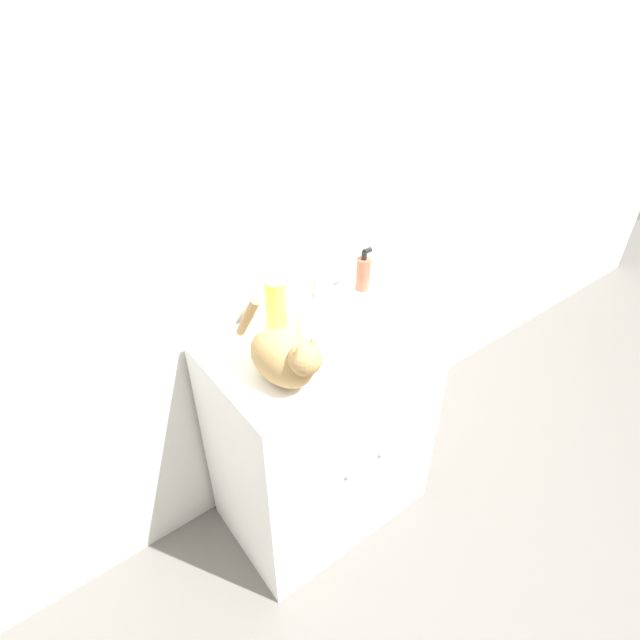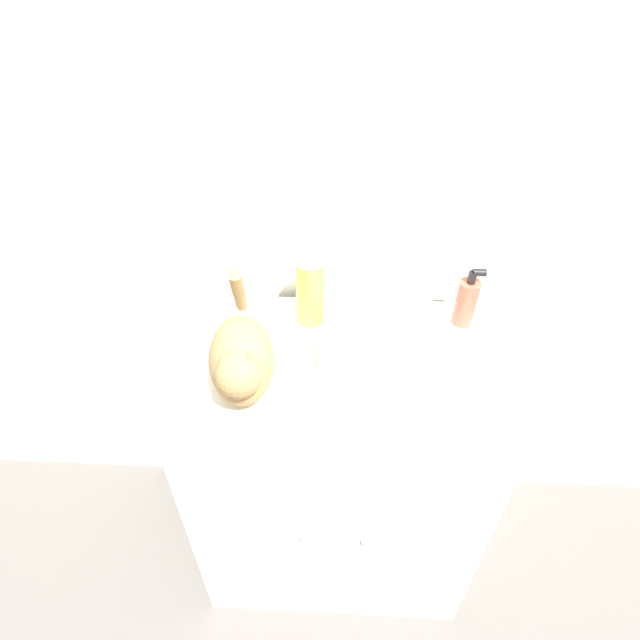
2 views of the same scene
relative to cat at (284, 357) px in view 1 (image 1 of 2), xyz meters
The scene contains 8 objects.
ground_plane 0.99m from the cat, 33.35° to the right, with size 8.00×8.00×0.00m, color slate.
wall_back 0.52m from the cat, 61.05° to the left, with size 6.00×0.05×2.50m.
vanity_cabinet 0.57m from the cat, 25.01° to the left, with size 0.75×0.48×0.87m.
sink_basin 0.32m from the cat, 18.48° to the left, with size 0.30×0.30×0.05m.
faucet 0.40m from the cat, 40.06° to the left, with size 0.16×0.11×0.12m.
cat is the anchor object (origin of this frame).
soap_bottle 0.57m from the cat, 25.91° to the left, with size 0.05×0.05×0.16m.
spray_bottle 0.27m from the cat, 61.76° to the left, with size 0.07×0.07×0.21m.
Camera 1 is at (-0.78, -0.77, 1.84)m, focal length 28.00 mm.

